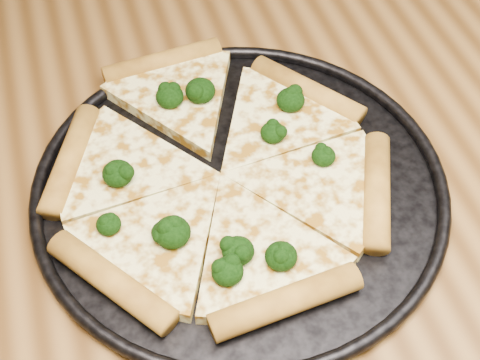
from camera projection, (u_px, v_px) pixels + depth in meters
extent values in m
cube|color=brown|center=(319.00, 228.00, 0.65)|extent=(1.20, 0.90, 0.04)
cylinder|color=black|center=(240.00, 189.00, 0.65)|extent=(0.38, 0.38, 0.01)
torus|color=black|center=(240.00, 184.00, 0.65)|extent=(0.39, 0.39, 0.01)
cylinder|color=gold|center=(307.00, 90.00, 0.72)|extent=(0.10, 0.12, 0.03)
cylinder|color=gold|center=(163.00, 62.00, 0.75)|extent=(0.13, 0.04, 0.03)
cylinder|color=gold|center=(70.00, 160.00, 0.66)|extent=(0.08, 0.13, 0.03)
cylinder|color=gold|center=(112.00, 281.00, 0.57)|extent=(0.10, 0.12, 0.03)
cylinder|color=gold|center=(286.00, 301.00, 0.56)|extent=(0.13, 0.04, 0.03)
cylinder|color=gold|center=(377.00, 191.00, 0.63)|extent=(0.08, 0.13, 0.03)
ellipsoid|color=black|center=(109.00, 224.00, 0.60)|extent=(0.02, 0.02, 0.02)
ellipsoid|color=black|center=(170.00, 96.00, 0.70)|extent=(0.03, 0.03, 0.02)
ellipsoid|color=black|center=(238.00, 251.00, 0.58)|extent=(0.03, 0.03, 0.02)
ellipsoid|color=black|center=(228.00, 271.00, 0.57)|extent=(0.03, 0.03, 0.02)
ellipsoid|color=black|center=(291.00, 100.00, 0.69)|extent=(0.03, 0.03, 0.02)
ellipsoid|color=black|center=(324.00, 156.00, 0.65)|extent=(0.02, 0.02, 0.02)
ellipsoid|color=black|center=(118.00, 173.00, 0.63)|extent=(0.03, 0.03, 0.02)
ellipsoid|color=black|center=(281.00, 256.00, 0.58)|extent=(0.03, 0.03, 0.02)
ellipsoid|color=black|center=(273.00, 132.00, 0.67)|extent=(0.02, 0.02, 0.02)
ellipsoid|color=black|center=(200.00, 91.00, 0.70)|extent=(0.03, 0.03, 0.02)
ellipsoid|color=black|center=(172.00, 232.00, 0.59)|extent=(0.03, 0.03, 0.02)
ellipsoid|color=black|center=(164.00, 232.00, 0.59)|extent=(0.02, 0.02, 0.02)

